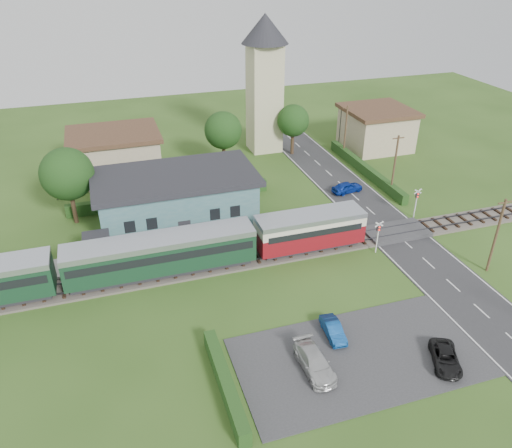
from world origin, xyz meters
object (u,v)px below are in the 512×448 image
object	(u,v)px
house_west	(115,154)
house_east	(376,128)
station_building	(176,198)
pedestrian_far	(118,249)
equipment_hut	(98,248)
car_park_silver	(315,362)
car_park_dark	(446,358)
train	(123,260)
car_on_road	(347,187)
church_tower	(265,74)
pedestrian_near	(270,228)
car_park_blue	(333,330)
crossing_signal_far	(417,199)
crossing_signal_near	(378,232)

from	to	relation	value
house_west	house_east	world-z (taller)	same
station_building	pedestrian_far	xyz separation A→B (m)	(-6.37, -5.80, -1.33)
equipment_hut	house_west	xyz separation A→B (m)	(3.00, 19.80, 1.04)
station_building	car_park_silver	size ratio (longest dim) A/B	3.71
car_park_dark	car_park_silver	bearing A→B (deg)	-170.11
train	car_on_road	size ratio (longest dim) A/B	11.76
equipment_hut	station_building	xyz separation A→B (m)	(8.00, 5.79, 0.95)
church_tower	pedestrian_far	bearing A→B (deg)	-133.14
train	car_on_road	distance (m)	27.59
train	pedestrian_far	xyz separation A→B (m)	(-0.30, 3.20, -0.81)
pedestrian_near	house_east	bearing A→B (deg)	-158.11
car_park_blue	pedestrian_far	world-z (taller)	pedestrian_far
train	crossing_signal_far	size ratio (longest dim) A/B	13.18
station_building	train	distance (m)	10.87
train	pedestrian_near	world-z (taller)	train
house_east	pedestrian_near	size ratio (longest dim) A/B	4.49
house_east	pedestrian_near	distance (m)	29.58
equipment_hut	pedestrian_far	world-z (taller)	equipment_hut
pedestrian_near	pedestrian_far	bearing A→B (deg)	-21.86
car_on_road	car_park_dark	xyz separation A→B (m)	(-5.88, -26.28, -0.09)
crossing_signal_far	car_park_blue	size ratio (longest dim) A/B	1.03
church_tower	car_park_blue	xyz separation A→B (m)	(-7.28, -37.50, -9.62)
pedestrian_near	church_tower	bearing A→B (deg)	-126.44
equipment_hut	car_park_silver	distance (m)	21.77
crossing_signal_far	equipment_hut	bearing A→B (deg)	178.54
train	house_west	size ratio (longest dim) A/B	4.00
station_building	crossing_signal_far	xyz separation A→B (m)	(23.60, -6.60, -0.55)
train	house_east	size ratio (longest dim) A/B	4.91
equipment_hut	train	world-z (taller)	train
station_building	car_on_road	bearing A→B (deg)	2.62
station_building	house_west	xyz separation A→B (m)	(-5.00, 14.01, 0.10)
house_west	car_park_silver	world-z (taller)	house_west
house_west	pedestrian_near	world-z (taller)	house_west
car_park_dark	pedestrian_far	bearing A→B (deg)	160.09
car_on_road	pedestrian_far	bearing A→B (deg)	94.35
car_on_road	car_park_blue	world-z (taller)	car_on_road
church_tower	car_park_silver	bearing A→B (deg)	-103.85
house_east	car_park_dark	bearing A→B (deg)	-112.94
pedestrian_far	crossing_signal_near	bearing A→B (deg)	-87.85
church_tower	car_park_blue	bearing A→B (deg)	-100.98
church_tower	house_west	size ratio (longest dim) A/B	1.63
car_park_blue	train	bearing A→B (deg)	144.64
house_west	car_park_silver	size ratio (longest dim) A/B	2.51
equipment_hut	crossing_signal_near	size ratio (longest dim) A/B	0.78
church_tower	car_park_silver	distance (m)	42.44
car_park_silver	car_park_dark	xyz separation A→B (m)	(8.66, -2.22, -0.12)
station_building	church_tower	size ratio (longest dim) A/B	0.91
house_west	crossing_signal_near	distance (m)	33.22
house_east	car_park_silver	distance (m)	43.95
train	car_park_silver	distance (m)	18.09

